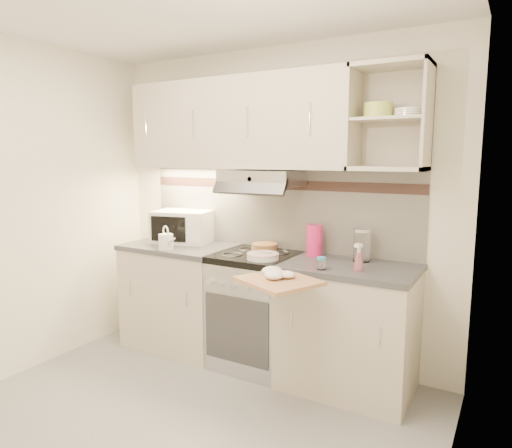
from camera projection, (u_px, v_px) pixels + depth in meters
name	position (u px, v px, depth m)	size (l,w,h in m)	color
ground	(164.00, 435.00, 2.71)	(3.00, 3.00, 0.00)	gray
room_shell	(197.00, 159.00, 2.79)	(3.04, 2.84, 2.52)	white
base_cabinet_left	(181.00, 298.00, 3.96)	(0.90, 0.60, 0.86)	beige
worktop_left	(180.00, 247.00, 3.90)	(0.92, 0.62, 0.04)	#47474C
base_cabinet_right	(348.00, 330.00, 3.22)	(0.90, 0.60, 0.86)	beige
worktop_right	(350.00, 268.00, 3.16)	(0.92, 0.62, 0.04)	#47474C
electric_range	(256.00, 309.00, 3.59)	(0.60, 0.60, 0.90)	#B7B7BC
microwave	(183.00, 226.00, 4.00)	(0.56, 0.46, 0.28)	white
watering_can	(166.00, 241.00, 3.67)	(0.22, 0.14, 0.20)	white
plate_stack	(263.00, 256.00, 3.34)	(0.24, 0.24, 0.05)	white
bread_loaf	(264.00, 247.00, 3.66)	(0.21, 0.21, 0.05)	#94573B
pink_pitcher	(315.00, 240.00, 3.44)	(0.13, 0.12, 0.24)	#DA1D61
glass_jar	(362.00, 245.00, 3.25)	(0.13, 0.13, 0.24)	white
spice_jar	(321.00, 263.00, 3.02)	(0.06, 0.06, 0.09)	white
spray_bottle	(359.00, 259.00, 2.99)	(0.07, 0.07, 0.20)	pink
cutting_board	(279.00, 281.00, 2.85)	(0.45, 0.40, 0.02)	#B17B55
dish_towel	(279.00, 273.00, 2.88)	(0.23, 0.20, 0.06)	white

